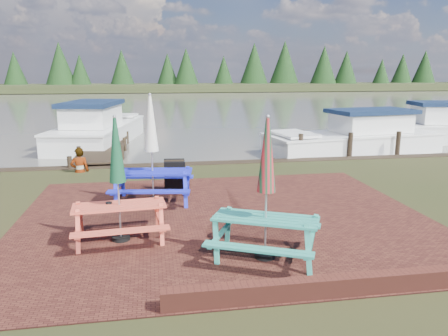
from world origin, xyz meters
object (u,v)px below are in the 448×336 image
picnic_table_blue (152,166)px  boat_far (432,129)px  boat_jetty (98,130)px  person (78,148)px  picnic_table_teal (266,211)px  chalkboard (175,176)px  picnic_table_red (119,199)px  jetty (106,144)px  boat_near (356,139)px

picnic_table_blue → boat_far: (13.44, 8.54, -0.49)m
picnic_table_blue → boat_jetty: 10.83m
boat_far → person: (-15.77, -4.78, 0.35)m
picnic_table_teal → chalkboard: bearing=131.8°
person → picnic_table_teal: bearing=108.7°
chalkboard → picnic_table_red: bearing=-106.4°
picnic_table_red → boat_jetty: size_ratio=0.29×
jetty → person: person is taller
picnic_table_red → boat_far: (14.08, 11.00, -0.40)m
boat_near → jetty: bearing=69.0°
picnic_table_red → chalkboard: bearing=64.4°
jetty → boat_jetty: boat_jetty is taller
picnic_table_blue → boat_jetty: size_ratio=0.33×
chalkboard → boat_far: (12.86, 7.74, -0.02)m
boat_near → boat_far: bearing=-76.2°
picnic_table_blue → person: bearing=130.1°
chalkboard → boat_jetty: boat_jetty is taller
picnic_table_teal → chalkboard: picnic_table_teal is taller
picnic_table_blue → picnic_table_teal: bearing=-54.5°
boat_jetty → boat_far: (15.92, -1.99, -0.03)m
picnic_table_red → jetty: size_ratio=0.26×
picnic_table_teal → boat_jetty: 14.90m
picnic_table_teal → boat_far: bearing=72.2°
jetty → boat_near: 10.71m
jetty → boat_jetty: bearing=106.0°
boat_jetty → person: 6.78m
picnic_table_blue → person: 4.43m
picnic_table_red → boat_near: (9.15, 8.94, -0.44)m
person → picnic_table_red: bearing=94.4°
boat_jetty → boat_near: boat_jetty is taller
picnic_table_blue → chalkboard: 1.10m
boat_far → picnic_table_red: bearing=137.1°
chalkboard → jetty: (-2.54, 7.93, -0.34)m
chalkboard → person: (-2.91, 2.96, 0.33)m
picnic_table_blue → boat_near: bearing=45.7°
boat_jetty → boat_far: size_ratio=1.14×
boat_jetty → boat_near: size_ratio=1.06×
boat_jetty → person: size_ratio=5.15×
chalkboard → picnic_table_blue: bearing=-121.6°
picnic_table_red → chalkboard: size_ratio=2.70×
boat_near → picnic_table_red: bearing=125.5°
boat_near → chalkboard: bearing=116.8°
picnic_table_red → jetty: bearing=91.6°
picnic_table_teal → picnic_table_blue: size_ratio=0.93×
chalkboard → person: person is taller
boat_near → person: bearing=95.3°
jetty → person: size_ratio=5.72×
picnic_table_red → chalkboard: 3.50m
boat_far → jetty: bearing=98.4°
picnic_table_blue → picnic_table_red: bearing=-96.3°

